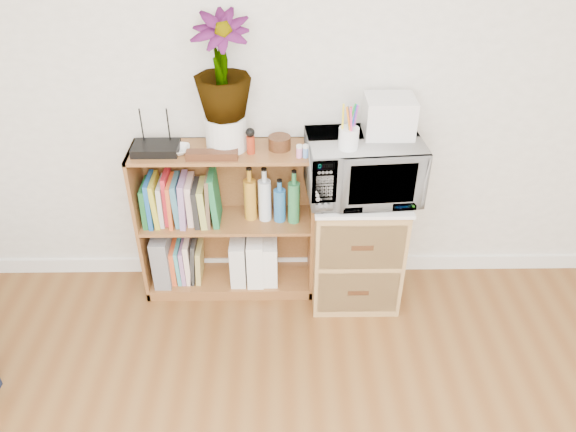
{
  "coord_description": "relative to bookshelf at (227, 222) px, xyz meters",
  "views": [
    {
      "loc": [
        -0.03,
        -0.58,
        2.35
      ],
      "look_at": [
        0.0,
        1.95,
        0.62
      ],
      "focal_mm": 35.0,
      "sensor_mm": 36.0,
      "label": 1
    }
  ],
  "objects": [
    {
      "name": "magazine_holder_left",
      "position": [
        0.05,
        -0.01,
        -0.26
      ],
      "size": [
        0.09,
        0.23,
        0.29
      ],
      "primitive_type": "cube",
      "color": "silver",
      "rests_on": "bookshelf"
    },
    {
      "name": "small_appliance",
      "position": [
        0.87,
        -0.02,
        0.67
      ],
      "size": [
        0.25,
        0.21,
        0.2
      ],
      "primitive_type": "cube",
      "color": "silver",
      "rests_on": "microwave"
    },
    {
      "name": "lower_books",
      "position": [
        -0.26,
        -0.0,
        -0.28
      ],
      "size": [
        0.19,
        0.19,
        0.29
      ],
      "color": "#E85828",
      "rests_on": "bookshelf"
    },
    {
      "name": "cookbooks",
      "position": [
        -0.25,
        -0.0,
        0.16
      ],
      "size": [
        0.43,
        0.2,
        0.31
      ],
      "color": "#1A622D",
      "rests_on": "bookshelf"
    },
    {
      "name": "bookshelf",
      "position": [
        0.0,
        0.0,
        0.0
      ],
      "size": [
        1.0,
        0.3,
        0.95
      ],
      "primitive_type": "cube",
      "color": "brown",
      "rests_on": "ground"
    },
    {
      "name": "trinket_box",
      "position": [
        -0.04,
        -0.1,
        0.5
      ],
      "size": [
        0.27,
        0.07,
        0.04
      ],
      "primitive_type": "cube",
      "color": "#381D0F",
      "rests_on": "bookshelf"
    },
    {
      "name": "white_bowl",
      "position": [
        -0.23,
        -0.03,
        0.49
      ],
      "size": [
        0.13,
        0.13,
        0.03
      ],
      "primitive_type": "imported",
      "color": "white",
      "rests_on": "bookshelf"
    },
    {
      "name": "plant_pot",
      "position": [
        0.03,
        0.02,
        0.57
      ],
      "size": [
        0.22,
        0.22,
        0.18
      ],
      "primitive_type": "cylinder",
      "color": "silver",
      "rests_on": "bookshelf"
    },
    {
      "name": "wooden_bowl",
      "position": [
        0.31,
        0.01,
        0.51
      ],
      "size": [
        0.12,
        0.12,
        0.07
      ],
      "primitive_type": "cylinder",
      "color": "#361F0E",
      "rests_on": "bookshelf"
    },
    {
      "name": "wicker_unit",
      "position": [
        0.75,
        -0.08,
        -0.12
      ],
      "size": [
        0.5,
        0.45,
        0.7
      ],
      "primitive_type": "cube",
      "color": "#9E7542",
      "rests_on": "ground"
    },
    {
      "name": "router",
      "position": [
        -0.34,
        -0.02,
        0.5
      ],
      "size": [
        0.24,
        0.17,
        0.04
      ],
      "primitive_type": "cube",
      "color": "black",
      "rests_on": "bookshelf"
    },
    {
      "name": "potted_plant",
      "position": [
        0.03,
        0.02,
        0.92
      ],
      "size": [
        0.29,
        0.29,
        0.52
      ],
      "primitive_type": "imported",
      "color": "#338033",
      "rests_on": "plant_pot"
    },
    {
      "name": "kokeshi_doll",
      "position": [
        0.16,
        -0.04,
        0.52
      ],
      "size": [
        0.04,
        0.04,
        0.1
      ],
      "primitive_type": "cylinder",
      "color": "maroon",
      "rests_on": "bookshelf"
    },
    {
      "name": "paint_jars",
      "position": [
        0.44,
        -0.09,
        0.51
      ],
      "size": [
        0.12,
        0.04,
        0.06
      ],
      "primitive_type": "cube",
      "color": "pink",
      "rests_on": "bookshelf"
    },
    {
      "name": "microwave",
      "position": [
        0.75,
        -0.08,
        0.41
      ],
      "size": [
        0.62,
        0.45,
        0.33
      ],
      "primitive_type": "imported",
      "rotation": [
        0.0,
        0.0,
        0.08
      ],
      "color": "silver",
      "rests_on": "wicker_unit"
    },
    {
      "name": "file_box",
      "position": [
        -0.4,
        0.0,
        -0.24
      ],
      "size": [
        0.1,
        0.26,
        0.33
      ],
      "primitive_type": "cube",
      "color": "slate",
      "rests_on": "bookshelf"
    },
    {
      "name": "pen_cup",
      "position": [
        0.65,
        -0.18,
        0.63
      ],
      "size": [
        0.1,
        0.1,
        0.11
      ],
      "primitive_type": "cylinder",
      "color": "white",
      "rests_on": "microwave"
    },
    {
      "name": "liquor_bottles",
      "position": [
        0.29,
        0.0,
        0.18
      ],
      "size": [
        0.39,
        0.07,
        0.32
      ],
      "color": "#BB8123",
      "rests_on": "bookshelf"
    },
    {
      "name": "magazine_holder_right",
      "position": [
        0.24,
        -0.01,
        -0.26
      ],
      "size": [
        0.09,
        0.22,
        0.28
      ],
      "primitive_type": "cube",
      "color": "white",
      "rests_on": "bookshelf"
    },
    {
      "name": "skirting_board",
      "position": [
        0.35,
        0.14,
        -0.42
      ],
      "size": [
        4.0,
        0.02,
        0.1
      ],
      "primitive_type": "cube",
      "color": "white",
      "rests_on": "ground"
    },
    {
      "name": "magazine_holder_mid",
      "position": [
        0.16,
        -0.01,
        -0.25
      ],
      "size": [
        0.1,
        0.24,
        0.3
      ],
      "primitive_type": "cube",
      "color": "white",
      "rests_on": "bookshelf"
    }
  ]
}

